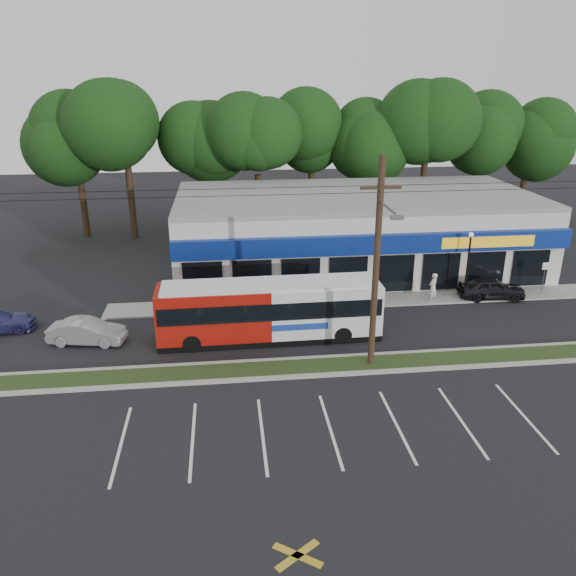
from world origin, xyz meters
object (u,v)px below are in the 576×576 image
(pedestrian_b, at_px, (345,307))
(car_dark, at_px, (492,288))
(utility_pole, at_px, (373,259))
(sign_post, at_px, (545,273))
(pedestrian_a, at_px, (433,287))
(metrobus, at_px, (270,309))
(car_silver, at_px, (87,332))
(lamp_post, at_px, (468,257))

(pedestrian_b, bearing_deg, car_dark, -130.96)
(pedestrian_b, bearing_deg, utility_pole, 125.11)
(sign_post, bearing_deg, pedestrian_a, -179.40)
(utility_pole, relative_size, metrobus, 4.28)
(sign_post, height_order, car_dark, sign_post)
(sign_post, relative_size, pedestrian_a, 1.22)
(car_silver, height_order, pedestrian_a, pedestrian_a)
(lamp_post, bearing_deg, pedestrian_b, -161.15)
(utility_pole, distance_m, sign_post, 15.71)
(metrobus, bearing_deg, car_dark, 15.11)
(lamp_post, distance_m, car_dark, 2.57)
(sign_post, xyz_separation_m, pedestrian_a, (-7.19, -0.07, -0.64))
(sign_post, bearing_deg, car_dark, -178.74)
(utility_pole, relative_size, car_dark, 12.40)
(car_dark, relative_size, pedestrian_a, 2.21)
(sign_post, height_order, metrobus, metrobus)
(car_dark, height_order, pedestrian_b, pedestrian_b)
(metrobus, bearing_deg, pedestrian_a, 20.43)
(utility_pole, xyz_separation_m, car_dark, (9.78, 7.57, -4.73))
(utility_pole, distance_m, metrobus, 6.81)
(sign_post, xyz_separation_m, metrobus, (-17.58, -4.07, 0.10))
(metrobus, height_order, car_silver, metrobus)
(lamp_post, xyz_separation_m, car_silver, (-22.10, -3.80, -2.02))
(sign_post, distance_m, metrobus, 18.04)
(sign_post, bearing_deg, car_silver, -172.48)
(pedestrian_a, relative_size, pedestrian_b, 0.99)
(metrobus, bearing_deg, car_silver, 176.38)
(car_silver, bearing_deg, pedestrian_a, -70.44)
(car_dark, bearing_deg, pedestrian_b, 110.23)
(utility_pole, xyz_separation_m, sign_post, (13.17, 7.65, -3.86))
(utility_pole, bearing_deg, lamp_post, 43.95)
(lamp_post, relative_size, pedestrian_b, 2.31)
(car_silver, distance_m, pedestrian_b, 13.93)
(utility_pole, relative_size, lamp_post, 11.76)
(car_dark, bearing_deg, car_silver, 104.35)
(utility_pole, relative_size, sign_post, 22.47)
(pedestrian_a, bearing_deg, lamp_post, 152.14)
(utility_pole, distance_m, car_silver, 15.27)
(utility_pole, relative_size, car_silver, 12.76)
(lamp_post, relative_size, car_dark, 1.05)
(car_dark, bearing_deg, pedestrian_a, 95.94)
(utility_pole, relative_size, pedestrian_a, 27.44)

